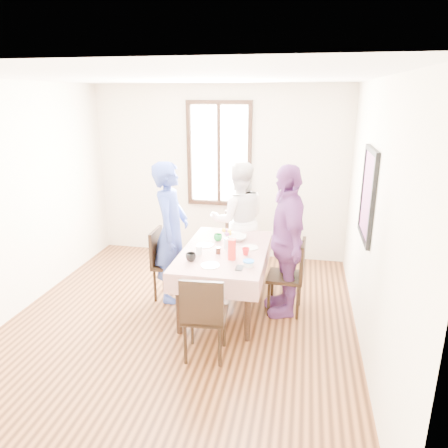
# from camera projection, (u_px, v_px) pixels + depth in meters

# --- Properties ---
(ground) EXTENTS (4.50, 4.50, 0.00)m
(ground) POSITION_uv_depth(u_px,v_px,m) (181.00, 322.00, 4.82)
(ground) COLOR #321A0D
(ground) RESTS_ON ground
(back_wall) EXTENTS (4.00, 0.00, 4.00)m
(back_wall) POSITION_uv_depth(u_px,v_px,m) (219.00, 173.00, 6.52)
(back_wall) COLOR beige
(back_wall) RESTS_ON ground
(right_wall) EXTENTS (0.00, 4.50, 4.50)m
(right_wall) POSITION_uv_depth(u_px,v_px,m) (372.00, 222.00, 4.05)
(right_wall) COLOR beige
(right_wall) RESTS_ON ground
(window_frame) EXTENTS (1.02, 0.06, 1.62)m
(window_frame) POSITION_uv_depth(u_px,v_px,m) (219.00, 154.00, 6.41)
(window_frame) COLOR black
(window_frame) RESTS_ON back_wall
(window_pane) EXTENTS (0.90, 0.02, 1.50)m
(window_pane) POSITION_uv_depth(u_px,v_px,m) (219.00, 154.00, 6.42)
(window_pane) COLOR white
(window_pane) RESTS_ON back_wall
(art_poster) EXTENTS (0.04, 0.76, 0.96)m
(art_poster) POSITION_uv_depth(u_px,v_px,m) (368.00, 195.00, 4.27)
(art_poster) COLOR red
(art_poster) RESTS_ON right_wall
(dining_table) EXTENTS (0.88, 1.48, 0.75)m
(dining_table) POSITION_uv_depth(u_px,v_px,m) (225.00, 279.00, 5.07)
(dining_table) COLOR black
(dining_table) RESTS_ON ground
(tablecloth) EXTENTS (1.00, 1.60, 0.01)m
(tablecloth) POSITION_uv_depth(u_px,v_px,m) (225.00, 250.00, 4.95)
(tablecloth) COLOR #520101
(tablecloth) RESTS_ON dining_table
(chair_left) EXTENTS (0.43, 0.43, 0.91)m
(chair_left) POSITION_uv_depth(u_px,v_px,m) (171.00, 264.00, 5.31)
(chair_left) COLOR black
(chair_left) RESTS_ON ground
(chair_right) EXTENTS (0.44, 0.44, 0.91)m
(chair_right) POSITION_uv_depth(u_px,v_px,m) (285.00, 276.00, 4.95)
(chair_right) COLOR black
(chair_right) RESTS_ON ground
(chair_far) EXTENTS (0.45, 0.45, 0.91)m
(chair_far) POSITION_uv_depth(u_px,v_px,m) (238.00, 245.00, 6.00)
(chair_far) COLOR black
(chair_far) RESTS_ON ground
(chair_near) EXTENTS (0.45, 0.45, 0.91)m
(chair_near) POSITION_uv_depth(u_px,v_px,m) (205.00, 315.00, 4.09)
(chair_near) COLOR black
(chair_near) RESTS_ON ground
(person_left) EXTENTS (0.46, 0.67, 1.78)m
(person_left) POSITION_uv_depth(u_px,v_px,m) (171.00, 232.00, 5.17)
(person_left) COLOR #2D3E8C
(person_left) RESTS_ON ground
(person_far) EXTENTS (0.95, 0.83, 1.67)m
(person_far) POSITION_uv_depth(u_px,v_px,m) (238.00, 220.00, 5.86)
(person_far) COLOR white
(person_far) RESTS_ON ground
(person_right) EXTENTS (0.70, 1.14, 1.81)m
(person_right) POSITION_uv_depth(u_px,v_px,m) (285.00, 241.00, 4.82)
(person_right) COLOR #6A3474
(person_right) RESTS_ON ground
(mug_black) EXTENTS (0.14, 0.14, 0.09)m
(mug_black) POSITION_uv_depth(u_px,v_px,m) (191.00, 257.00, 4.60)
(mug_black) COLOR black
(mug_black) RESTS_ON tablecloth
(mug_flag) EXTENTS (0.13, 0.13, 0.08)m
(mug_flag) POSITION_uv_depth(u_px,v_px,m) (246.00, 251.00, 4.78)
(mug_flag) COLOR red
(mug_flag) RESTS_ON tablecloth
(mug_green) EXTENTS (0.15, 0.15, 0.09)m
(mug_green) POSITION_uv_depth(u_px,v_px,m) (218.00, 238.00, 5.24)
(mug_green) COLOR #0C7226
(mug_green) RESTS_ON tablecloth
(serving_bowl) EXTENTS (0.24, 0.24, 0.06)m
(serving_bowl) POSITION_uv_depth(u_px,v_px,m) (237.00, 238.00, 5.26)
(serving_bowl) COLOR white
(serving_bowl) RESTS_ON tablecloth
(juice_carton) EXTENTS (0.08, 0.08, 0.24)m
(juice_carton) POSITION_uv_depth(u_px,v_px,m) (232.00, 249.00, 4.62)
(juice_carton) COLOR red
(juice_carton) RESTS_ON tablecloth
(butter_tub) EXTENTS (0.11, 0.11, 0.05)m
(butter_tub) POSITION_uv_depth(u_px,v_px,m) (249.00, 264.00, 4.46)
(butter_tub) COLOR white
(butter_tub) RESTS_ON tablecloth
(jam_jar) EXTENTS (0.06, 0.06, 0.08)m
(jam_jar) POSITION_uv_depth(u_px,v_px,m) (218.00, 251.00, 4.81)
(jam_jar) COLOR black
(jam_jar) RESTS_ON tablecloth
(drinking_glass) EXTENTS (0.07, 0.07, 0.11)m
(drinking_glass) POSITION_uv_depth(u_px,v_px,m) (199.00, 250.00, 4.79)
(drinking_glass) COLOR silver
(drinking_glass) RESTS_ON tablecloth
(smartphone) EXTENTS (0.08, 0.15, 0.01)m
(smartphone) POSITION_uv_depth(u_px,v_px,m) (239.00, 268.00, 4.42)
(smartphone) COLOR black
(smartphone) RESTS_ON tablecloth
(flower_vase) EXTENTS (0.07, 0.07, 0.14)m
(flower_vase) POSITION_uv_depth(u_px,v_px,m) (227.00, 244.00, 4.95)
(flower_vase) COLOR silver
(flower_vase) RESTS_ON tablecloth
(plate_left) EXTENTS (0.20, 0.20, 0.01)m
(plate_left) POSITION_uv_depth(u_px,v_px,m) (205.00, 245.00, 5.07)
(plate_left) COLOR white
(plate_left) RESTS_ON tablecloth
(plate_right) EXTENTS (0.20, 0.20, 0.01)m
(plate_right) POSITION_uv_depth(u_px,v_px,m) (250.00, 248.00, 5.00)
(plate_right) COLOR white
(plate_right) RESTS_ON tablecloth
(plate_far) EXTENTS (0.20, 0.20, 0.01)m
(plate_far) POSITION_uv_depth(u_px,v_px,m) (234.00, 234.00, 5.48)
(plate_far) COLOR white
(plate_far) RESTS_ON tablecloth
(plate_near) EXTENTS (0.20, 0.20, 0.01)m
(plate_near) POSITION_uv_depth(u_px,v_px,m) (210.00, 266.00, 4.47)
(plate_near) COLOR white
(plate_near) RESTS_ON tablecloth
(butter_lid) EXTENTS (0.12, 0.12, 0.01)m
(butter_lid) POSITION_uv_depth(u_px,v_px,m) (249.00, 261.00, 4.45)
(butter_lid) COLOR blue
(butter_lid) RESTS_ON butter_tub
(flower_bunch) EXTENTS (0.09, 0.09, 0.10)m
(flower_bunch) POSITION_uv_depth(u_px,v_px,m) (227.00, 234.00, 4.92)
(flower_bunch) COLOR yellow
(flower_bunch) RESTS_ON flower_vase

